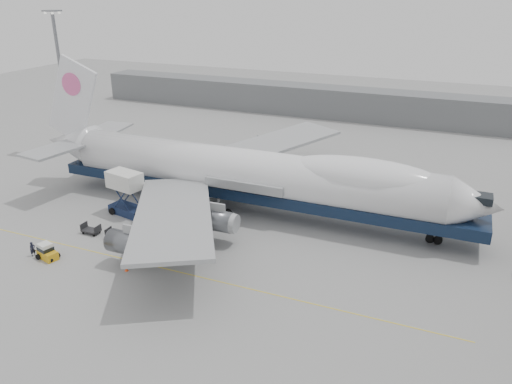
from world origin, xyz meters
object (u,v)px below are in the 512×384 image
at_px(baggage_tug, 47,252).
at_px(airliner, 252,173).
at_px(ground_worker, 33,249).
at_px(catering_truck, 126,191).

bearing_deg(baggage_tug, airliner, 67.53).
bearing_deg(ground_worker, baggage_tug, -57.57).
distance_m(baggage_tug, ground_worker, 1.91).
relative_size(catering_truck, ground_worker, 3.41).
relative_size(airliner, catering_truck, 10.92).
bearing_deg(airliner, baggage_tug, -128.00).
xyz_separation_m(catering_truck, ground_worker, (-3.05, -14.04, -2.55)).
relative_size(baggage_tug, ground_worker, 1.55).
xyz_separation_m(airliner, ground_worker, (-18.53, -21.52, -4.73)).
bearing_deg(airliner, catering_truck, -154.20).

